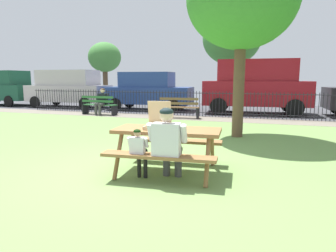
{
  "coord_description": "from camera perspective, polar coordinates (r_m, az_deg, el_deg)",
  "views": [
    {
      "loc": [
        2.14,
        -4.73,
        1.62
      ],
      "look_at": [
        0.47,
        0.43,
        0.75
      ],
      "focal_mm": 31.74,
      "sensor_mm": 36.0,
      "label": 1
    }
  ],
  "objects": [
    {
      "name": "ground",
      "position": [
        7.17,
        0.06,
        -4.02
      ],
      "size": [
        28.0,
        11.84,
        0.02
      ],
      "primitive_type": "cube",
      "color": "#71954E"
    },
    {
      "name": "cobblestone_walkway",
      "position": [
        12.17,
        7.62,
        1.37
      ],
      "size": [
        28.0,
        1.4,
        0.01
      ],
      "primitive_type": "cube",
      "color": "gray"
    },
    {
      "name": "street_asphalt",
      "position": [
        16.26,
        10.28,
        3.24
      ],
      "size": [
        28.0,
        6.94,
        0.01
      ],
      "primitive_type": "cube",
      "color": "#424247"
    },
    {
      "name": "picnic_table_foreground",
      "position": [
        5.11,
        -0.14,
        -2.44
      ],
      "size": [
        1.91,
        1.61,
        0.79
      ],
      "color": "olive",
      "rests_on": "ground"
    },
    {
      "name": "pizza_box_open",
      "position": [
        5.15,
        -1.89,
        0.85
      ],
      "size": [
        0.48,
        0.53,
        0.46
      ],
      "color": "tan",
      "rests_on": "picnic_table_foreground"
    },
    {
      "name": "adult_at_table",
      "position": [
        4.59,
        -0.03,
        -3.01
      ],
      "size": [
        0.62,
        0.61,
        1.19
      ],
      "color": "#484848",
      "rests_on": "ground"
    },
    {
      "name": "child_at_table",
      "position": [
        4.72,
        -5.62,
        -4.48
      ],
      "size": [
        0.34,
        0.33,
        0.85
      ],
      "color": "black",
      "rests_on": "ground"
    },
    {
      "name": "iron_fence_streetside",
      "position": [
        12.79,
        8.24,
        4.24
      ],
      "size": [
        18.31,
        0.03,
        1.09
      ],
      "color": "black",
      "rests_on": "ground"
    },
    {
      "name": "park_bench_left",
      "position": [
        13.74,
        -13.07,
        3.86
      ],
      "size": [
        1.61,
        0.52,
        0.85
      ],
      "color": "#2D6633",
      "rests_on": "ground"
    },
    {
      "name": "park_bench_center",
      "position": [
        12.24,
        2.21,
        3.47
      ],
      "size": [
        1.62,
        0.56,
        0.85
      ],
      "color": "brown",
      "rests_on": "ground"
    },
    {
      "name": "person_on_park_bench",
      "position": [
        13.67,
        -12.59,
        4.86
      ],
      "size": [
        0.63,
        0.62,
        1.19
      ],
      "color": "#404040",
      "rests_on": "ground"
    },
    {
      "name": "parked_car_far_left",
      "position": [
        21.12,
        -29.37,
        6.54
      ],
      "size": [
        4.68,
        2.12,
        2.08
      ],
      "color": "#184A33",
      "rests_on": "ground"
    },
    {
      "name": "parked_car_left",
      "position": [
        17.85,
        -18.54,
        6.98
      ],
      "size": [
        4.65,
        2.06,
        2.08
      ],
      "color": "#BCB1B7",
      "rests_on": "ground"
    },
    {
      "name": "parked_car_center",
      "position": [
        15.47,
        -3.74,
        6.83
      ],
      "size": [
        4.48,
        2.08,
        1.94
      ],
      "color": "navy",
      "rests_on": "ground"
    },
    {
      "name": "parked_car_right",
      "position": [
        14.38,
        16.53,
        7.5
      ],
      "size": [
        4.8,
        2.29,
        2.46
      ],
      "color": "maroon",
      "rests_on": "ground"
    },
    {
      "name": "far_tree_left",
      "position": [
        23.72,
        -12.07,
        12.69
      ],
      "size": [
        2.49,
        2.49,
        4.34
      ],
      "color": "brown",
      "rests_on": "ground"
    },
    {
      "name": "far_tree_midleft",
      "position": [
        20.84,
        12.15,
        16.08
      ],
      "size": [
        3.83,
        3.83,
        5.96
      ],
      "color": "brown",
      "rests_on": "ground"
    }
  ]
}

